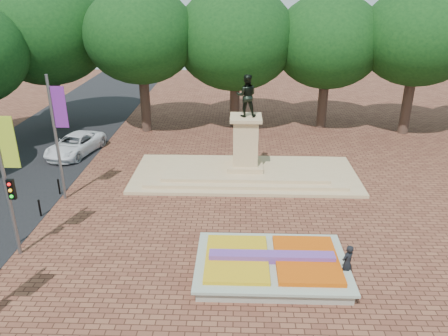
% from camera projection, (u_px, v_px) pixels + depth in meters
% --- Properties ---
extents(ground, '(90.00, 90.00, 0.00)m').
position_uv_depth(ground, '(247.00, 245.00, 20.26)').
color(ground, brown).
rests_on(ground, ground).
extents(flower_bed, '(6.30, 4.30, 0.91)m').
position_uv_depth(flower_bed, '(272.00, 264.00, 18.24)').
color(flower_bed, gray).
rests_on(flower_bed, ground).
extents(monument, '(14.00, 6.00, 6.40)m').
position_uv_depth(monument, '(245.00, 163.00, 27.29)').
color(monument, tan).
rests_on(monument, ground).
extents(tree_row_back, '(44.80, 8.80, 10.43)m').
position_uv_depth(tree_row_back, '(275.00, 47.00, 34.19)').
color(tree_row_back, '#3A2720').
rests_on(tree_row_back, ground).
extents(banner_poles, '(0.88, 11.17, 7.00)m').
position_uv_depth(banner_poles, '(3.00, 178.00, 17.86)').
color(banner_poles, slate).
rests_on(banner_poles, ground).
extents(bollard_row, '(0.12, 13.12, 0.98)m').
position_uv_depth(bollard_row, '(2.00, 249.00, 19.00)').
color(bollard_row, black).
rests_on(bollard_row, ground).
extents(van, '(3.50, 5.53, 1.42)m').
position_uv_depth(van, '(75.00, 145.00, 30.90)').
color(van, white).
rests_on(van, ground).
extents(pedestrian, '(0.71, 0.67, 1.64)m').
position_uv_depth(pedestrian, '(347.00, 263.00, 17.57)').
color(pedestrian, black).
rests_on(pedestrian, ground).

